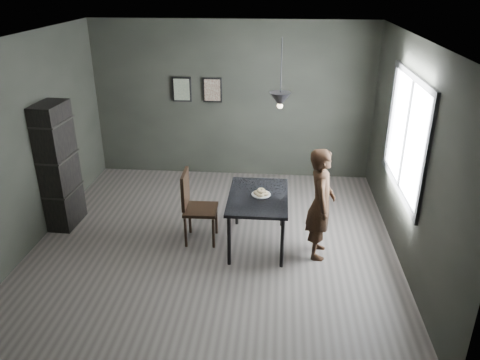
# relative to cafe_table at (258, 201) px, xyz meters

# --- Properties ---
(ground) EXTENTS (5.00, 5.00, 0.00)m
(ground) POSITION_rel_cafe_table_xyz_m (-0.60, 0.00, -0.67)
(ground) COLOR #3A3532
(ground) RESTS_ON ground
(back_wall) EXTENTS (5.00, 0.10, 2.80)m
(back_wall) POSITION_rel_cafe_table_xyz_m (-0.60, 2.50, 0.73)
(back_wall) COLOR black
(back_wall) RESTS_ON ground
(ceiling) EXTENTS (5.00, 5.00, 0.02)m
(ceiling) POSITION_rel_cafe_table_xyz_m (-0.60, 0.00, 2.13)
(ceiling) COLOR silver
(ceiling) RESTS_ON ground
(window_assembly) EXTENTS (0.04, 1.96, 1.56)m
(window_assembly) POSITION_rel_cafe_table_xyz_m (1.87, 0.20, 0.93)
(window_assembly) COLOR white
(window_assembly) RESTS_ON ground
(cafe_table) EXTENTS (0.80, 1.20, 0.75)m
(cafe_table) POSITION_rel_cafe_table_xyz_m (0.00, 0.00, 0.00)
(cafe_table) COLOR black
(cafe_table) RESTS_ON ground
(white_plate) EXTENTS (0.23, 0.23, 0.01)m
(white_plate) POSITION_rel_cafe_table_xyz_m (0.04, 0.02, 0.08)
(white_plate) COLOR white
(white_plate) RESTS_ON cafe_table
(donut_pile) EXTENTS (0.21, 0.21, 0.09)m
(donut_pile) POSITION_rel_cafe_table_xyz_m (0.04, 0.02, 0.12)
(donut_pile) COLOR beige
(donut_pile) RESTS_ON white_plate
(woman) EXTENTS (0.39, 0.57, 1.52)m
(woman) POSITION_rel_cafe_table_xyz_m (0.82, -0.18, 0.09)
(woman) COLOR black
(woman) RESTS_ON ground
(wood_chair) EXTENTS (0.46, 0.46, 1.04)m
(wood_chair) POSITION_rel_cafe_table_xyz_m (-0.89, 0.03, -0.08)
(wood_chair) COLOR black
(wood_chair) RESTS_ON ground
(shelf_unit) EXTENTS (0.38, 0.63, 1.86)m
(shelf_unit) POSITION_rel_cafe_table_xyz_m (-2.92, 0.35, 0.26)
(shelf_unit) COLOR black
(shelf_unit) RESTS_ON ground
(pendant_lamp) EXTENTS (0.28, 0.28, 0.86)m
(pendant_lamp) POSITION_rel_cafe_table_xyz_m (0.25, 0.10, 1.38)
(pendant_lamp) COLOR black
(pendant_lamp) RESTS_ON ground
(framed_print_left) EXTENTS (0.34, 0.04, 0.44)m
(framed_print_left) POSITION_rel_cafe_table_xyz_m (-1.50, 2.47, 0.93)
(framed_print_left) COLOR black
(framed_print_left) RESTS_ON ground
(framed_print_right) EXTENTS (0.34, 0.04, 0.44)m
(framed_print_right) POSITION_rel_cafe_table_xyz_m (-0.95, 2.47, 0.93)
(framed_print_right) COLOR black
(framed_print_right) RESTS_ON ground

